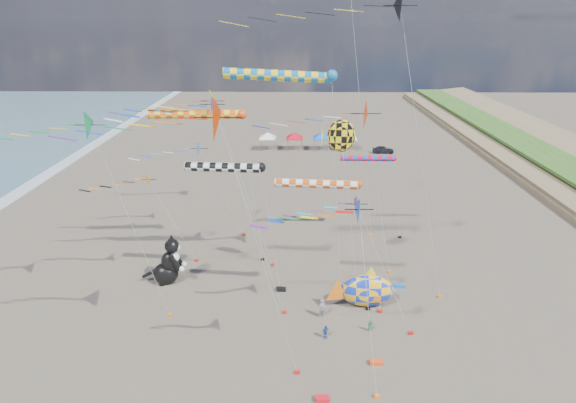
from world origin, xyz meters
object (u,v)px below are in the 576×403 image
(person_adult, at_px, (322,308))
(child_green, at_px, (370,326))
(cat_inflatable, at_px, (167,260))
(child_blue, at_px, (325,332))
(parked_car, at_px, (383,150))
(fish_inflatable, at_px, (367,290))

(person_adult, height_order, child_green, person_adult)
(cat_inflatable, xyz_separation_m, child_blue, (14.14, -7.75, -1.81))
(child_blue, bearing_deg, parked_car, 43.07)
(cat_inflatable, distance_m, person_adult, 15.01)
(cat_inflatable, xyz_separation_m, parked_car, (27.93, 43.55, -1.74))
(child_green, relative_size, parked_car, 0.27)
(person_adult, bearing_deg, child_blue, -117.36)
(person_adult, distance_m, parked_car, 50.60)
(fish_inflatable, distance_m, person_adult, 4.25)
(cat_inflatable, xyz_separation_m, child_green, (17.71, -6.92, -1.88))
(fish_inflatable, relative_size, child_green, 5.95)
(fish_inflatable, distance_m, child_green, 3.62)
(fish_inflatable, distance_m, parked_car, 48.05)
(cat_inflatable, relative_size, parked_car, 1.26)
(cat_inflatable, distance_m, child_green, 19.11)
(fish_inflatable, xyz_separation_m, person_adult, (-3.85, -1.67, -0.67))
(child_green, relative_size, child_blue, 0.88)
(child_green, bearing_deg, cat_inflatable, -176.75)
(fish_inflatable, height_order, child_blue, fish_inflatable)
(person_adult, bearing_deg, cat_inflatable, 130.23)
(child_green, bearing_deg, parked_car, 103.14)
(fish_inflatable, height_order, child_green, fish_inflatable)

